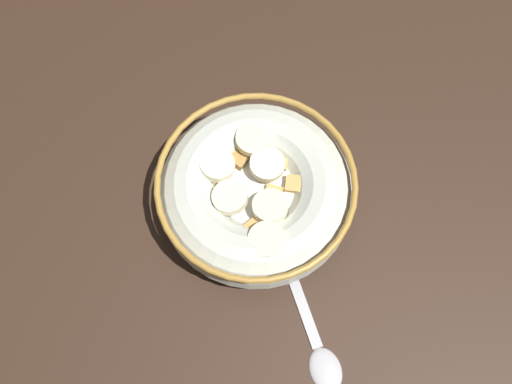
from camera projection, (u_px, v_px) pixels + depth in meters
The scene contains 3 objects.
ground_plane at pixel (256, 206), 54.32cm from camera, with size 120.22×120.22×2.00cm, color #332116.
cereal_bowl at pixel (256, 191), 50.41cm from camera, with size 18.60×18.60×6.04cm.
spoon at pixel (316, 341), 48.30cm from camera, with size 15.97×5.04×0.80cm.
Camera 1 is at (15.51, -8.90, 50.31)cm, focal length 37.29 mm.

